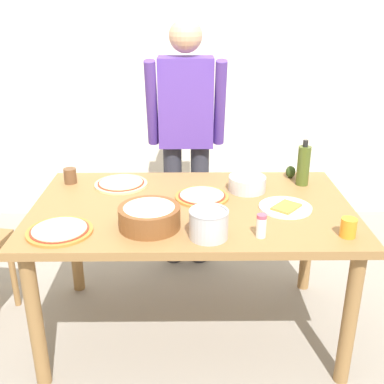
% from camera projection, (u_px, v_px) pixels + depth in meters
% --- Properties ---
extents(ground, '(8.00, 8.00, 0.00)m').
position_uv_depth(ground, '(192.00, 328.00, 2.64)').
color(ground, gray).
extents(wall_back, '(5.60, 0.10, 2.60)m').
position_uv_depth(wall_back, '(190.00, 58.00, 3.63)').
color(wall_back, silver).
rests_on(wall_back, ground).
extents(dining_table, '(1.60, 0.96, 0.76)m').
position_uv_depth(dining_table, '(192.00, 221.00, 2.39)').
color(dining_table, olive).
rests_on(dining_table, ground).
extents(person_cook, '(0.49, 0.25, 1.62)m').
position_uv_depth(person_cook, '(186.00, 131.00, 2.99)').
color(person_cook, '#2D2D38').
rests_on(person_cook, ground).
extents(pizza_raw_on_board, '(0.29, 0.29, 0.02)m').
position_uv_depth(pizza_raw_on_board, '(121.00, 184.00, 2.60)').
color(pizza_raw_on_board, beige).
rests_on(pizza_raw_on_board, dining_table).
extents(pizza_cooked_on_tray, '(0.28, 0.28, 0.02)m').
position_uv_depth(pizza_cooked_on_tray, '(202.00, 196.00, 2.44)').
color(pizza_cooked_on_tray, '#C67A33').
rests_on(pizza_cooked_on_tray, dining_table).
extents(pizza_second_cooked, '(0.29, 0.29, 0.02)m').
position_uv_depth(pizza_second_cooked, '(60.00, 231.00, 2.07)').
color(pizza_second_cooked, '#C67A33').
rests_on(pizza_second_cooked, dining_table).
extents(plate_with_slice, '(0.26, 0.26, 0.02)m').
position_uv_depth(plate_with_slice, '(285.00, 207.00, 2.31)').
color(plate_with_slice, white).
rests_on(plate_with_slice, dining_table).
extents(popcorn_bowl, '(0.28, 0.28, 0.11)m').
position_uv_depth(popcorn_bowl, '(149.00, 215.00, 2.10)').
color(popcorn_bowl, brown).
rests_on(popcorn_bowl, dining_table).
extents(mixing_bowl_steel, '(0.20, 0.20, 0.08)m').
position_uv_depth(mixing_bowl_steel, '(247.00, 184.00, 2.52)').
color(mixing_bowl_steel, '#B7B7BC').
rests_on(mixing_bowl_steel, dining_table).
extents(olive_oil_bottle, '(0.07, 0.07, 0.26)m').
position_uv_depth(olive_oil_bottle, '(303.00, 165.00, 2.58)').
color(olive_oil_bottle, '#47561E').
rests_on(olive_oil_bottle, dining_table).
extents(steel_pot, '(0.17, 0.17, 0.13)m').
position_uv_depth(steel_pot, '(209.00, 223.00, 2.01)').
color(steel_pot, '#B7B7BC').
rests_on(steel_pot, dining_table).
extents(cup_orange, '(0.07, 0.07, 0.08)m').
position_uv_depth(cup_orange, '(348.00, 228.00, 2.03)').
color(cup_orange, orange).
rests_on(cup_orange, dining_table).
extents(cup_small_brown, '(0.07, 0.07, 0.08)m').
position_uv_depth(cup_small_brown, '(70.00, 176.00, 2.62)').
color(cup_small_brown, brown).
rests_on(cup_small_brown, dining_table).
extents(salt_shaker, '(0.04, 0.04, 0.11)m').
position_uv_depth(salt_shaker, '(261.00, 226.00, 2.02)').
color(salt_shaker, white).
rests_on(salt_shaker, dining_table).
extents(avocado, '(0.06, 0.06, 0.07)m').
position_uv_depth(avocado, '(291.00, 172.00, 2.71)').
color(avocado, '#2D4219').
rests_on(avocado, dining_table).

